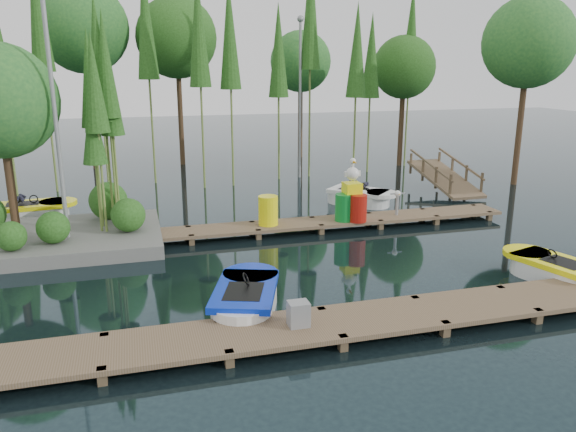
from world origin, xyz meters
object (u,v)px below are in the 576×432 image
object	(u,v)px
drum_cluster	(353,202)
boat_blue	(246,300)
yellow_barrel	(268,210)
utility_cabinet	(299,314)
boat_yellow_far	(32,211)
island	(31,137)

from	to	relation	value
drum_cluster	boat_blue	bearing A→B (deg)	-130.84
yellow_barrel	drum_cluster	xyz separation A→B (m)	(2.78, -0.15, 0.13)
boat_blue	utility_cabinet	xyz separation A→B (m)	(0.73, -1.51, 0.27)
yellow_barrel	boat_blue	bearing A→B (deg)	-108.45
boat_yellow_far	drum_cluster	distance (m)	10.98
boat_blue	utility_cabinet	size ratio (longest dim) A/B	6.29
utility_cabinet	drum_cluster	bearing A→B (deg)	60.48
boat_blue	yellow_barrel	xyz separation A→B (m)	(1.83, 5.49, 0.49)
island	boat_blue	size ratio (longest dim) A/B	2.20
yellow_barrel	drum_cluster	bearing A→B (deg)	-3.16
boat_yellow_far	yellow_barrel	world-z (taller)	boat_yellow_far
island	utility_cabinet	xyz separation A→B (m)	(5.61, -7.79, -2.64)
drum_cluster	boat_yellow_far	bearing A→B (deg)	158.83
utility_cabinet	boat_yellow_far	bearing A→B (deg)	120.43
boat_blue	utility_cabinet	bearing A→B (deg)	-45.13
island	boat_blue	xyz separation A→B (m)	(4.88, -6.28, -2.91)
utility_cabinet	drum_cluster	distance (m)	7.88
boat_yellow_far	island	bearing A→B (deg)	-62.47
island	drum_cluster	bearing A→B (deg)	-5.68
boat_blue	island	bearing A→B (deg)	146.85
utility_cabinet	yellow_barrel	xyz separation A→B (m)	(1.10, 7.00, 0.22)
island	utility_cabinet	bearing A→B (deg)	-54.22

